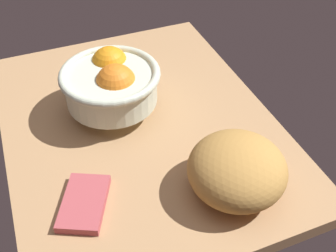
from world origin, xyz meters
The scene contains 4 objects.
ground_plane centered at (0.00, 0.00, -1.50)cm, with size 67.93×52.48×3.00cm, color tan.
fruit_bowl centered at (5.70, 3.42, 6.56)cm, with size 19.81×19.81×11.84cm.
bread_loaf centered at (-22.19, -9.66, 4.85)cm, with size 16.56×16.41×9.69cm, color #B98742.
napkin_folded centered at (-16.32, 14.95, 0.76)cm, with size 11.17×6.87×1.51cm, color #B04A50.
Camera 1 is at (-59.30, 17.33, 55.38)cm, focal length 43.81 mm.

